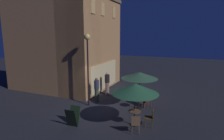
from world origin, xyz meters
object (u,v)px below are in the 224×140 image
object	(u,v)px
cafe_chair_1	(136,123)
patio_umbrella_0	(139,75)
cafe_table_0	(139,101)
patron_standing_1	(107,83)
cafe_chair_0	(149,98)
cafe_chair_2	(151,116)
patron_seated_0	(148,97)
cafe_table_1	(134,116)
patio_umbrella_1	(135,89)
menu_sandwich_board	(73,117)
patron_standing_2	(97,90)
street_lamp_near_corner	(88,52)

from	to	relation	value
cafe_chair_1	patio_umbrella_0	bearing A→B (deg)	-7.60
cafe_table_0	patron_standing_1	distance (m)	3.52
cafe_chair_0	cafe_chair_2	xyz separation A→B (m)	(-2.64, -0.66, -0.03)
patron_seated_0	cafe_chair_2	bearing A→B (deg)	57.14
cafe_table_1	patio_umbrella_1	size ratio (longest dim) A/B	0.33
patron_standing_1	cafe_chair_1	bearing A→B (deg)	101.25
cafe_table_1	patron_seated_0	world-z (taller)	patron_seated_0
cafe_chair_0	patio_umbrella_0	bearing A→B (deg)	-0.00
patio_umbrella_0	cafe_chair_1	distance (m)	3.49
menu_sandwich_board	cafe_chair_1	size ratio (longest dim) A/B	1.04
patio_umbrella_1	cafe_chair_2	xyz separation A→B (m)	(0.19, -0.80, -1.41)
patron_standing_1	patron_standing_2	distance (m)	1.73
cafe_table_0	patio_umbrella_1	distance (m)	2.68
menu_sandwich_board	patio_umbrella_1	xyz separation A→B (m)	(1.28, -2.85, 1.46)
patio_umbrella_0	patio_umbrella_1	size ratio (longest dim) A/B	1.00
patron_seated_0	menu_sandwich_board	bearing A→B (deg)	4.86
street_lamp_near_corner	patron_seated_0	world-z (taller)	street_lamp_near_corner
cafe_chair_0	patron_standing_2	bearing A→B (deg)	-40.62
menu_sandwich_board	cafe_table_1	bearing A→B (deg)	-71.58
patio_umbrella_1	cafe_chair_2	size ratio (longest dim) A/B	2.63
cafe_chair_2	patron_standing_2	bearing A→B (deg)	-40.15
cafe_chair_0	cafe_chair_1	distance (m)	3.65
patron_seated_0	patron_standing_2	xyz separation A→B (m)	(-0.43, 3.44, 0.17)
cafe_chair_1	cafe_chair_2	distance (m)	1.12
street_lamp_near_corner	patio_umbrella_0	size ratio (longest dim) A/B	1.98
cafe_chair_1	cafe_table_1	bearing A→B (deg)	-0.00
cafe_table_1	cafe_chair_1	bearing A→B (deg)	-159.73
patron_seated_0	patron_standing_1	world-z (taller)	patron_standing_1
patron_seated_0	cafe_table_0	bearing A→B (deg)	0.00
cafe_table_1	cafe_chair_2	bearing A→B (deg)	-76.64
street_lamp_near_corner	patron_seated_0	bearing A→B (deg)	-71.35
street_lamp_near_corner	cafe_chair_2	xyz separation A→B (m)	(-1.32, -4.36, -2.95)
street_lamp_near_corner	menu_sandwich_board	xyz separation A→B (m)	(-2.79, -0.71, -3.00)
street_lamp_near_corner	cafe_chair_0	bearing A→B (deg)	-70.34
cafe_chair_1	cafe_chair_0	bearing A→B (deg)	-17.80
patron_seated_0	patron_standing_2	distance (m)	3.47
cafe_table_0	patron_standing_2	size ratio (longest dim) A/B	0.45
patron_standing_1	patio_umbrella_0	bearing A→B (deg)	122.99
cafe_chair_1	patron_standing_2	bearing A→B (deg)	29.56
cafe_table_0	cafe_chair_0	world-z (taller)	cafe_chair_0
cafe_chair_0	cafe_chair_1	world-z (taller)	cafe_chair_0
cafe_table_0	cafe_chair_2	xyz separation A→B (m)	(-2.04, -1.18, 0.04)
patio_umbrella_0	patron_standing_1	bearing A→B (deg)	59.05
cafe_table_1	patron_standing_2	bearing A→B (deg)	55.79
patron_standing_1	patio_umbrella_1	bearing A→B (deg)	104.00
cafe_table_0	cafe_chair_2	distance (m)	2.35
menu_sandwich_board	cafe_chair_2	distance (m)	3.94
patron_standing_2	cafe_chair_2	bearing A→B (deg)	1.93
street_lamp_near_corner	patron_standing_1	size ratio (longest dim) A/B	2.61
menu_sandwich_board	cafe_chair_1	world-z (taller)	menu_sandwich_board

